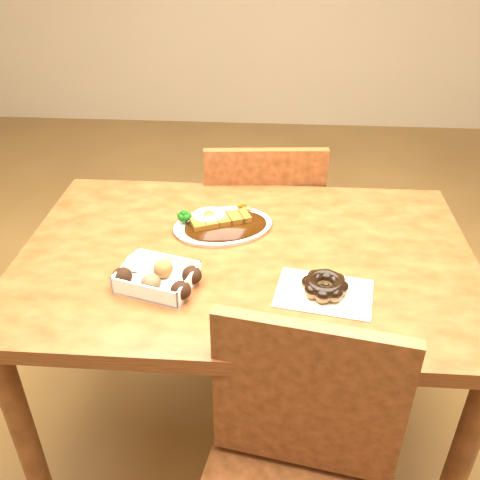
# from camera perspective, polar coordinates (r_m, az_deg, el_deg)

# --- Properties ---
(ground) EXTENTS (6.00, 6.00, 0.00)m
(ground) POSITION_cam_1_polar(r_m,az_deg,el_deg) (1.94, 0.51, -20.08)
(ground) COLOR brown
(ground) RESTS_ON ground
(table) EXTENTS (1.20, 0.80, 0.75)m
(table) POSITION_cam_1_polar(r_m,az_deg,el_deg) (1.47, 0.63, -4.54)
(table) COLOR #48250E
(table) RESTS_ON ground
(chair_far) EXTENTS (0.45, 0.45, 0.87)m
(chair_far) POSITION_cam_1_polar(r_m,az_deg,el_deg) (2.01, 2.34, 0.70)
(chair_far) COLOR #48250E
(chair_far) RESTS_ON ground
(katsu_curry_plate) EXTENTS (0.32, 0.28, 0.06)m
(katsu_curry_plate) POSITION_cam_1_polar(r_m,az_deg,el_deg) (1.52, -2.05, 1.76)
(katsu_curry_plate) COLOR white
(katsu_curry_plate) RESTS_ON table
(donut_box) EXTENTS (0.21, 0.18, 0.05)m
(donut_box) POSITION_cam_1_polar(r_m,az_deg,el_deg) (1.30, -8.83, -3.91)
(donut_box) COLOR white
(donut_box) RESTS_ON table
(pon_de_ring) EXTENTS (0.25, 0.19, 0.04)m
(pon_de_ring) POSITION_cam_1_polar(r_m,az_deg,el_deg) (1.28, 9.02, -4.88)
(pon_de_ring) COLOR silver
(pon_de_ring) RESTS_ON table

